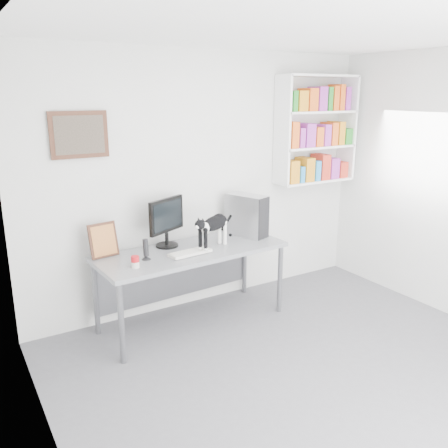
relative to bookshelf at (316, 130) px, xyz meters
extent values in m
cube|color=#5D5D63|center=(-1.40, -1.85, -1.85)|extent=(4.00, 4.00, 0.01)
cube|color=white|center=(-1.40, -1.85, 0.85)|extent=(4.00, 4.00, 0.01)
cube|color=silver|center=(-1.40, 0.15, -0.50)|extent=(4.00, 0.01, 2.70)
cube|color=silver|center=(-3.40, -1.85, -0.50)|extent=(0.01, 4.00, 2.70)
cube|color=white|center=(0.00, 0.00, 0.00)|extent=(1.03, 0.28, 1.24)
cube|color=#492617|center=(-2.70, 0.12, 0.05)|extent=(0.52, 0.04, 0.42)
cube|color=slate|center=(-1.81, -0.30, -1.46)|extent=(1.91, 0.83, 0.78)
cube|color=black|center=(-1.97, -0.08, -0.82)|extent=(0.52, 0.41, 0.50)
cube|color=beige|center=(-1.88, -0.42, -1.05)|extent=(0.43, 0.20, 0.03)
cube|color=#A7A7AC|center=(-1.08, -0.17, -0.85)|extent=(0.34, 0.49, 0.45)
cylinder|color=black|center=(-2.30, -0.34, -0.97)|extent=(0.10, 0.10, 0.20)
cube|color=#492617|center=(-2.60, -0.06, -0.90)|extent=(0.28, 0.15, 0.34)
cylinder|color=red|center=(-2.46, -0.49, -1.02)|extent=(0.09, 0.09, 0.11)
camera|label=1|loc=(-3.81, -4.23, 0.41)|focal=38.00mm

